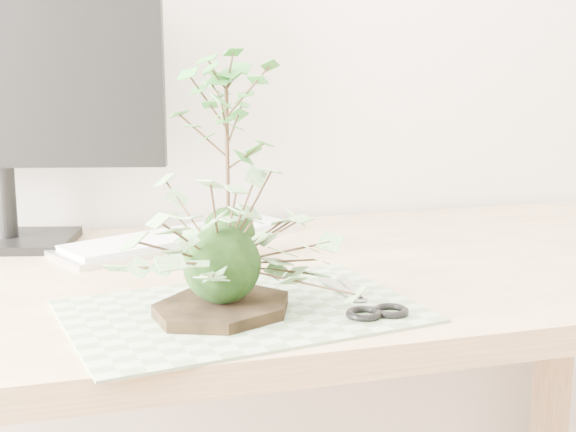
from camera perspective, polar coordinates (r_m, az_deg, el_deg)
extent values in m
cube|color=#CDB185|center=(1.22, -2.15, -4.74)|extent=(1.60, 0.70, 0.04)
cube|color=#CDB185|center=(1.90, 18.26, -11.07)|extent=(0.06, 0.06, 0.70)
cube|color=#5A7854|center=(1.02, -3.25, -6.78)|extent=(0.47, 0.35, 0.00)
cylinder|color=black|center=(1.01, -4.67, -6.53)|extent=(0.25, 0.25, 0.01)
sphere|color=black|center=(0.99, -4.72, -3.46)|extent=(0.10, 0.10, 0.10)
sphere|color=black|center=(1.27, -4.25, -1.23)|extent=(0.08, 0.08, 0.08)
cylinder|color=black|center=(1.25, -4.34, 4.21)|extent=(0.01, 0.01, 0.21)
cube|color=silver|center=(1.40, -7.65, -1.67)|extent=(0.46, 0.30, 0.01)
cube|color=white|center=(1.40, -7.66, -1.33)|extent=(0.42, 0.26, 0.01)
cube|color=black|center=(1.45, -19.27, -1.68)|extent=(0.25, 0.21, 0.01)
cylinder|color=black|center=(1.43, -19.45, 0.91)|extent=(0.04, 0.04, 0.12)
cube|color=#9C9C9D|center=(1.10, 3.82, -5.30)|extent=(0.03, 0.11, 0.00)
cube|color=#9C9C9D|center=(1.10, 4.60, -5.22)|extent=(0.02, 0.11, 0.00)
torus|color=black|center=(1.00, 5.35, -6.90)|extent=(0.05, 0.05, 0.01)
torus|color=black|center=(1.01, 7.27, -6.69)|extent=(0.05, 0.05, 0.01)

